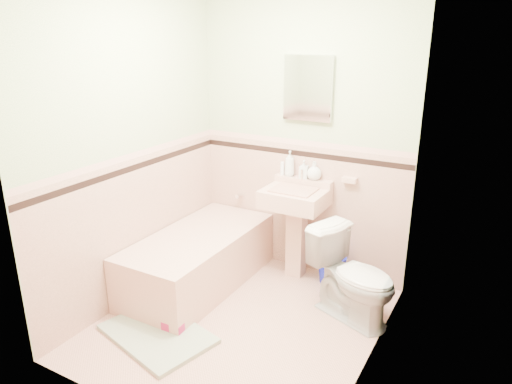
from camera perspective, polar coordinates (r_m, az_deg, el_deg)
The scene contains 31 objects.
floor at distance 3.83m, azimuth -1.89°, elevation -15.40°, with size 2.20×2.20×0.00m, color #D7A18D.
wall_back at distance 4.25m, azimuth 5.64°, elevation 6.40°, with size 2.50×2.50×0.00m, color beige.
wall_front at distance 2.48m, azimuth -15.47°, elevation -3.22°, with size 2.50×2.50×0.00m, color beige.
wall_left at distance 3.90m, azimuth -14.84°, elevation 4.75°, with size 2.50×2.50×0.00m, color beige.
wall_right at distance 2.93m, azimuth 14.86°, elevation 0.23°, with size 2.50×2.50×0.00m, color beige.
wainscot_back at distance 4.42m, azimuth 5.31°, elevation -1.89°, with size 2.00×2.00×0.00m, color #DAA692.
wainscot_front at distance 2.78m, azimuth -14.11°, elevation -15.66°, with size 2.00×2.00×0.00m, color #DAA692.
wainscot_left at distance 4.09m, azimuth -13.97°, elevation -4.13°, with size 2.20×2.20×0.00m, color #DAA692.
wainscot_right at distance 3.19m, azimuth 13.67°, elevation -10.89°, with size 2.20×2.20×0.00m, color #DAA692.
accent_back at distance 4.26m, azimuth 5.49°, elevation 4.65°, with size 2.00×2.00×0.00m, color black.
accent_front at distance 2.54m, azimuth -14.93°, elevation -5.82°, with size 2.00×2.00×0.00m, color black.
accent_left at distance 3.92m, azimuth -14.49°, elevation 2.88°, with size 2.20×2.20×0.00m, color black.
accent_right at distance 2.97m, azimuth 14.32°, elevation -2.10°, with size 2.20×2.20×0.00m, color black.
cap_back at distance 4.24m, azimuth 5.53°, elevation 5.96°, with size 2.00×2.00×0.00m, color #D7A295.
cap_front at distance 2.50m, azimuth -15.12°, elevation -3.72°, with size 2.00×2.00×0.00m, color #D7A295.
cap_left at distance 3.89m, azimuth -14.61°, elevation 4.30°, with size 2.20×2.20×0.00m, color #D7A295.
cap_right at distance 2.94m, azimuth 14.47°, elevation -0.27°, with size 2.20×2.20×0.00m, color #D7A295.
bathtub at distance 4.26m, azimuth -6.96°, elevation -8.29°, with size 0.70×1.50×0.45m, color #D2A08D.
tub_faucet at distance 4.65m, azimuth -1.96°, elevation -0.37°, with size 0.04×0.04×0.12m, color silver.
sink at distance 4.27m, azimuth 4.60°, elevation -5.13°, with size 0.54×0.48×0.85m, color #D2A08D, non-canonical shape.
sink_faucet at distance 4.21m, azimuth 5.58°, elevation 2.09°, with size 0.02×0.02×0.10m, color silver.
medicine_cabinet at distance 4.13m, azimuth 6.32°, elevation 12.36°, with size 0.44×0.04×0.55m, color white.
soap_dish at distance 4.13m, azimuth 11.26°, elevation 1.46°, with size 0.13×0.07×0.04m, color #D2A08D.
soap_bottle_left at distance 4.29m, azimuth 4.10°, elevation 3.46°, with size 0.09×0.09×0.23m, color #B2B2B2.
soap_bottle_mid at distance 4.24m, azimuth 5.81°, elevation 2.76°, with size 0.07×0.08×0.16m, color #B2B2B2.
soap_bottle_right at distance 4.20m, azimuth 7.07°, elevation 2.58°, with size 0.13×0.13×0.16m, color #B2B2B2.
tube at distance 4.33m, azimuth 3.21°, elevation 2.87°, with size 0.04×0.04×0.12m, color white.
toilet at distance 3.78m, azimuth 11.76°, elevation -9.96°, with size 0.40×0.71×0.72m, color white.
bucket at distance 4.35m, azimuth 9.19°, elevation -9.16°, with size 0.27×0.27×0.27m, color #0F18B4, non-canonical shape.
bath_mat at distance 3.74m, azimuth -11.84°, elevation -16.45°, with size 0.82×0.54×0.03m, color #92A488.
shoe at distance 3.71m, azimuth -10.02°, elevation -15.70°, with size 0.16×0.08×0.07m, color #BF1E59.
Camera 1 is at (1.66, -2.71, 2.14)m, focal length 33.07 mm.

